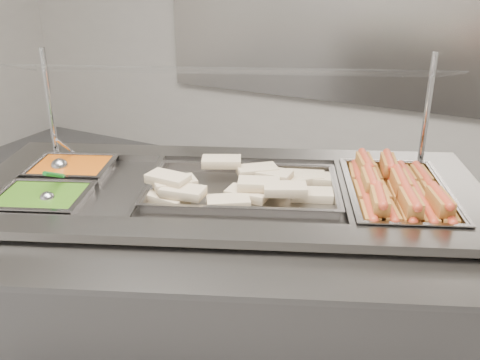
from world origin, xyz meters
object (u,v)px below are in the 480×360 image
at_px(steam_counter, 228,287).
at_px(serving_spoon, 49,194).
at_px(ladle, 60,165).
at_px(pan_hotdogs, 397,201).
at_px(sneeze_guard, 231,75).
at_px(pan_wraps, 243,192).

height_order(steam_counter, serving_spoon, serving_spoon).
bearing_deg(serving_spoon, ladle, 126.75).
bearing_deg(pan_hotdogs, sneeze_guard, -176.54).
bearing_deg(serving_spoon, sneeze_guard, 53.67).
distance_m(steam_counter, pan_hotdogs, 0.69).
bearing_deg(pan_hotdogs, serving_spoon, -150.37).
xyz_separation_m(pan_hotdogs, serving_spoon, (-1.01, -0.57, 0.05)).
distance_m(ladle, serving_spoon, 0.27).
relative_size(steam_counter, pan_hotdogs, 3.22).
xyz_separation_m(pan_hotdogs, ladle, (-1.17, -0.36, 0.05)).
distance_m(steam_counter, ladle, 0.77).
bearing_deg(steam_counter, serving_spoon, -143.56).
distance_m(pan_hotdogs, pan_wraps, 0.52).
height_order(steam_counter, pan_hotdogs, pan_hotdogs).
bearing_deg(pan_wraps, pan_hotdogs, 22.74).
bearing_deg(sneeze_guard, pan_hotdogs, 3.46).
relative_size(pan_hotdogs, serving_spoon, 3.66).
relative_size(steam_counter, pan_wraps, 2.63).
xyz_separation_m(steam_counter, pan_hotdogs, (0.54, 0.22, 0.38)).
height_order(steam_counter, ladle, ladle).
distance_m(sneeze_guard, serving_spoon, 0.74).
distance_m(sneeze_guard, pan_wraps, 0.42).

